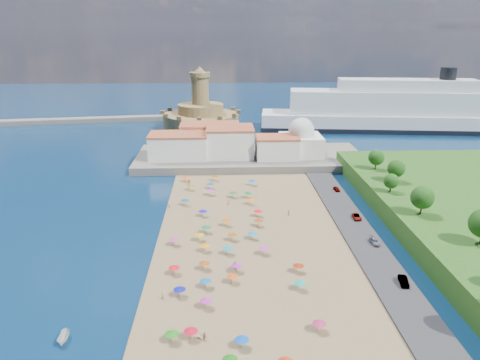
{
  "coord_description": "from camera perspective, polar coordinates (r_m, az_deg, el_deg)",
  "views": [
    {
      "loc": [
        -1.57,
        -107.73,
        51.67
      ],
      "look_at": [
        4.0,
        25.0,
        8.0
      ],
      "focal_mm": 35.0,
      "sensor_mm": 36.0,
      "label": 1
    }
  ],
  "objects": [
    {
      "name": "ground",
      "position": [
        119.49,
        -1.43,
        -7.43
      ],
      "size": [
        700.0,
        700.0,
        0.0
      ],
      "primitive_type": "plane",
      "color": "#071938",
      "rests_on": "ground"
    },
    {
      "name": "terrace",
      "position": [
        187.92,
        1.22,
        2.71
      ],
      "size": [
        90.0,
        36.0,
        3.0
      ],
      "primitive_type": "cube",
      "color": "#59544C",
      "rests_on": "ground"
    },
    {
      "name": "jetty",
      "position": [
        221.8,
        -5.05,
        4.97
      ],
      "size": [
        18.0,
        70.0,
        2.4
      ],
      "primitive_type": "cube",
      "color": "#59544C",
      "rests_on": "ground"
    },
    {
      "name": "breakwater",
      "position": [
        286.84,
        -24.73,
        6.42
      ],
      "size": [
        199.03,
        34.77,
        2.6
      ],
      "primitive_type": "cube",
      "rotation": [
        0.0,
        0.0,
        0.14
      ],
      "color": "#59544C",
      "rests_on": "ground"
    },
    {
      "name": "waterfront_buildings",
      "position": [
        186.59,
        -2.8,
        4.6
      ],
      "size": [
        57.0,
        29.0,
        11.0
      ],
      "color": "silver",
      "rests_on": "terrace"
    },
    {
      "name": "domed_building",
      "position": [
        186.45,
        7.44,
        4.81
      ],
      "size": [
        16.0,
        16.0,
        15.0
      ],
      "color": "silver",
      "rests_on": "terrace"
    },
    {
      "name": "fortress",
      "position": [
        250.03,
        -4.8,
        7.77
      ],
      "size": [
        40.0,
        40.0,
        32.4
      ],
      "color": "olive",
      "rests_on": "ground"
    },
    {
      "name": "cruise_ship",
      "position": [
        258.31,
        19.41,
        7.79
      ],
      "size": [
        149.1,
        38.91,
        32.24
      ],
      "color": "black",
      "rests_on": "ground"
    },
    {
      "name": "beach_parasols",
      "position": [
        108.2,
        -1.8,
        -9.05
      ],
      "size": [
        31.73,
        115.31,
        2.2
      ],
      "color": "gray",
      "rests_on": "beach"
    },
    {
      "name": "beachgoers",
      "position": [
        118.74,
        -2.34,
        -7.02
      ],
      "size": [
        36.24,
        100.25,
        1.87
      ],
      "color": "tan",
      "rests_on": "beach"
    },
    {
      "name": "parked_cars",
      "position": [
        126.62,
        15.16,
        -5.9
      ],
      "size": [
        2.35,
        62.39,
        1.45
      ],
      "color": "gray",
      "rests_on": "promenade"
    },
    {
      "name": "hillside_trees",
      "position": [
        119.56,
        23.56,
        -3.64
      ],
      "size": [
        15.65,
        107.06,
        8.18
      ],
      "color": "#382314",
      "rests_on": "hillside"
    }
  ]
}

